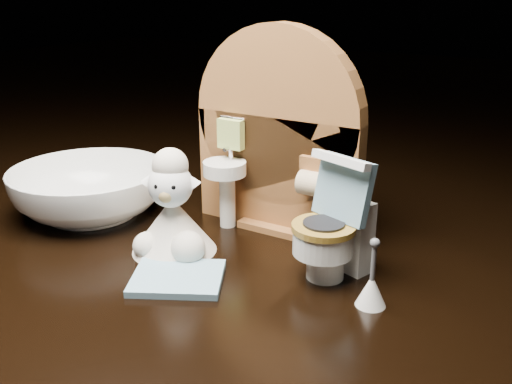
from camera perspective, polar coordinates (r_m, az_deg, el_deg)
backdrop_panel at (r=0.42m, az=2.03°, el=4.92°), size 0.13×0.05×0.15m
toy_toilet at (r=0.36m, az=7.88°, el=-4.03°), size 0.05×0.05×0.08m
bath_mat at (r=0.36m, az=-7.85°, el=-8.51°), size 0.07×0.07×0.00m
toilet_brush at (r=0.34m, az=11.47°, el=-9.40°), size 0.02×0.02×0.04m
plush_lamb at (r=0.39m, az=-8.34°, el=-2.45°), size 0.06×0.06×0.08m
ceramic_bowl at (r=0.47m, az=-16.26°, el=0.05°), size 0.16×0.16×0.04m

